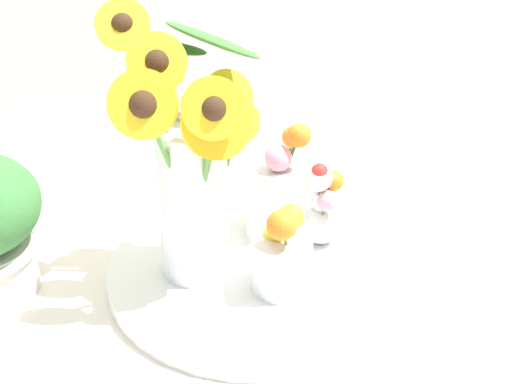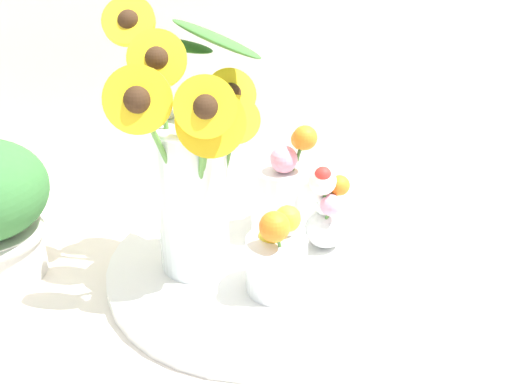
{
  "view_description": "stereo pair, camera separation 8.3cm",
  "coord_description": "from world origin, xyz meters",
  "px_view_note": "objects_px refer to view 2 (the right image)",
  "views": [
    {
      "loc": [
        -0.17,
        -0.59,
        0.54
      ],
      "look_at": [
        0.01,
        0.11,
        0.14
      ],
      "focal_mm": 42.0,
      "sensor_mm": 36.0,
      "label": 1
    },
    {
      "loc": [
        -0.09,
        -0.61,
        0.54
      ],
      "look_at": [
        0.01,
        0.11,
        0.14
      ],
      "focal_mm": 42.0,
      "sensor_mm": 36.0,
      "label": 2
    }
  ],
  "objects_px": {
    "vase_small_back": "(280,192)",
    "vase_small_center": "(277,254)",
    "mason_jar_sunflowers": "(192,170)",
    "serving_tray": "(256,268)",
    "vase_bulb_right": "(325,209)"
  },
  "relations": [
    {
      "from": "serving_tray",
      "to": "mason_jar_sunflowers",
      "type": "xyz_separation_m",
      "value": [
        -0.09,
        0.01,
        0.17
      ]
    },
    {
      "from": "vase_small_center",
      "to": "mason_jar_sunflowers",
      "type": "bearing_deg",
      "value": 147.14
    },
    {
      "from": "serving_tray",
      "to": "vase_small_back",
      "type": "relative_size",
      "value": 2.31
    },
    {
      "from": "mason_jar_sunflowers",
      "to": "vase_small_center",
      "type": "distance_m",
      "value": 0.16
    },
    {
      "from": "serving_tray",
      "to": "vase_bulb_right",
      "type": "distance_m",
      "value": 0.14
    },
    {
      "from": "vase_small_center",
      "to": "vase_bulb_right",
      "type": "height_order",
      "value": "vase_bulb_right"
    },
    {
      "from": "vase_small_back",
      "to": "vase_small_center",
      "type": "bearing_deg",
      "value": -101.08
    },
    {
      "from": "serving_tray",
      "to": "vase_small_center",
      "type": "distance_m",
      "value": 0.09
    },
    {
      "from": "mason_jar_sunflowers",
      "to": "vase_small_center",
      "type": "xyz_separation_m",
      "value": [
        0.11,
        -0.07,
        -0.1
      ]
    },
    {
      "from": "mason_jar_sunflowers",
      "to": "vase_small_center",
      "type": "bearing_deg",
      "value": -32.86
    },
    {
      "from": "mason_jar_sunflowers",
      "to": "vase_small_back",
      "type": "xyz_separation_m",
      "value": [
        0.13,
        0.07,
        -0.08
      ]
    },
    {
      "from": "vase_small_center",
      "to": "vase_bulb_right",
      "type": "distance_m",
      "value": 0.13
    },
    {
      "from": "vase_small_back",
      "to": "serving_tray",
      "type": "bearing_deg",
      "value": -122.3
    },
    {
      "from": "vase_small_center",
      "to": "vase_small_back",
      "type": "height_order",
      "value": "vase_small_back"
    },
    {
      "from": "mason_jar_sunflowers",
      "to": "vase_bulb_right",
      "type": "height_order",
      "value": "mason_jar_sunflowers"
    }
  ]
}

